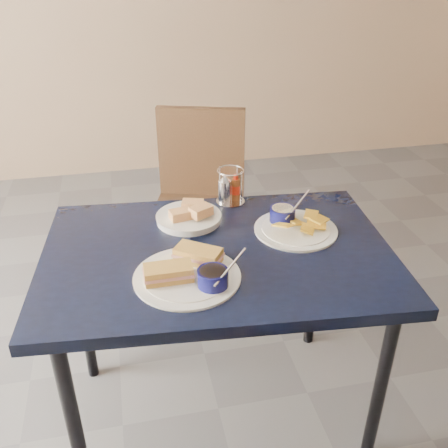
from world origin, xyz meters
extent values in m
plane|color=#515156|center=(0.00, 0.00, 0.00)|extent=(6.00, 6.00, 0.00)
cube|color=black|center=(0.00, 0.00, 0.73)|extent=(1.19, 0.85, 0.04)
cylinder|color=black|center=(-0.49, -0.30, 0.35)|extent=(0.04, 0.04, 0.71)
cylinder|color=black|center=(0.49, -0.30, 0.35)|extent=(0.04, 0.04, 0.71)
cylinder|color=black|center=(-0.49, 0.30, 0.35)|extent=(0.04, 0.04, 0.71)
cylinder|color=black|center=(0.49, 0.30, 0.35)|extent=(0.04, 0.04, 0.71)
cube|color=#301D10|center=(0.07, 0.82, 0.45)|extent=(0.54, 0.53, 0.04)
cylinder|color=#301D10|center=(-0.11, 0.66, 0.21)|extent=(0.04, 0.04, 0.43)
cylinder|color=#301D10|center=(0.24, 0.66, 0.21)|extent=(0.04, 0.04, 0.43)
cylinder|color=#301D10|center=(-0.11, 0.99, 0.21)|extent=(0.04, 0.04, 0.43)
cylinder|color=#301D10|center=(0.24, 0.99, 0.21)|extent=(0.04, 0.04, 0.43)
cube|color=#301D10|center=(0.07, 1.01, 0.69)|extent=(0.43, 0.17, 0.46)
cylinder|color=white|center=(-0.12, -0.14, 0.75)|extent=(0.32, 0.32, 0.01)
cylinder|color=white|center=(-0.12, -0.14, 0.76)|extent=(0.26, 0.26, 0.00)
cube|color=gold|center=(-0.17, -0.15, 0.78)|extent=(0.14, 0.07, 0.04)
cube|color=tan|center=(-0.17, -0.15, 0.78)|extent=(0.15, 0.08, 0.01)
cube|color=gold|center=(-0.07, -0.07, 0.78)|extent=(0.15, 0.14, 0.04)
cube|color=tan|center=(-0.07, -0.07, 0.78)|extent=(0.16, 0.14, 0.01)
cylinder|color=#0A0A39|center=(-0.05, -0.20, 0.79)|extent=(0.09, 0.09, 0.05)
cylinder|color=black|center=(-0.05, -0.20, 0.80)|extent=(0.08, 0.08, 0.01)
cylinder|color=silver|center=(-0.01, -0.22, 0.83)|extent=(0.11, 0.07, 0.08)
cylinder|color=white|center=(0.29, 0.06, 0.75)|extent=(0.29, 0.29, 0.01)
cylinder|color=white|center=(0.29, 0.06, 0.76)|extent=(0.23, 0.23, 0.00)
cube|color=yellow|center=(0.30, 0.08, 0.76)|extent=(0.06, 0.07, 0.02)
cube|color=yellow|center=(0.32, 0.02, 0.77)|extent=(0.07, 0.08, 0.02)
cube|color=yellow|center=(0.36, 0.04, 0.77)|extent=(0.08, 0.07, 0.01)
cube|color=yellow|center=(0.28, 0.12, 0.78)|extent=(0.07, 0.08, 0.02)
cube|color=yellow|center=(0.37, 0.05, 0.78)|extent=(0.08, 0.08, 0.02)
cube|color=yellow|center=(0.23, 0.03, 0.79)|extent=(0.07, 0.08, 0.03)
cube|color=yellow|center=(0.35, 0.09, 0.79)|extent=(0.07, 0.08, 0.01)
cylinder|color=#0A0A39|center=(0.26, 0.12, 0.79)|extent=(0.09, 0.09, 0.05)
cylinder|color=beige|center=(0.26, 0.12, 0.80)|extent=(0.08, 0.08, 0.01)
cylinder|color=silver|center=(0.30, 0.10, 0.83)|extent=(0.11, 0.07, 0.08)
cylinder|color=white|center=(-0.06, 0.21, 0.76)|extent=(0.23, 0.23, 0.02)
cylinder|color=white|center=(-0.06, 0.21, 0.77)|extent=(0.19, 0.19, 0.00)
cube|color=tan|center=(-0.09, 0.19, 0.79)|extent=(0.08, 0.06, 0.03)
cube|color=tan|center=(-0.04, 0.24, 0.79)|extent=(0.09, 0.07, 0.03)
cube|color=tan|center=(-0.02, 0.18, 0.80)|extent=(0.09, 0.08, 0.03)
cylinder|color=silver|center=(0.12, 0.32, 0.75)|extent=(0.11, 0.11, 0.01)
cylinder|color=silver|center=(0.15, 0.35, 0.82)|extent=(0.01, 0.01, 0.13)
cylinder|color=silver|center=(0.08, 0.35, 0.82)|extent=(0.01, 0.01, 0.13)
cylinder|color=silver|center=(0.08, 0.29, 0.82)|extent=(0.01, 0.01, 0.13)
cylinder|color=silver|center=(0.15, 0.29, 0.82)|extent=(0.01, 0.01, 0.13)
torus|color=silver|center=(0.12, 0.32, 0.88)|extent=(0.10, 0.10, 0.00)
cylinder|color=silver|center=(0.10, 0.32, 0.80)|extent=(0.05, 0.05, 0.08)
cone|color=silver|center=(0.10, 0.32, 0.85)|extent=(0.04, 0.04, 0.02)
cylinder|color=brown|center=(0.14, 0.33, 0.80)|extent=(0.03, 0.03, 0.08)
cylinder|color=red|center=(0.14, 0.33, 0.80)|extent=(0.03, 0.03, 0.03)
cylinder|color=red|center=(0.14, 0.33, 0.85)|extent=(0.02, 0.02, 0.02)
camera|label=1|loc=(-0.27, -1.34, 1.62)|focal=40.00mm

